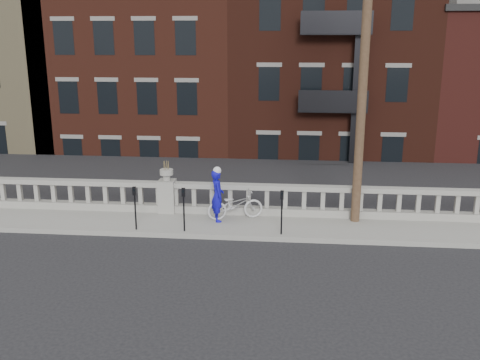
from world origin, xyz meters
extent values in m
plane|color=black|center=(0.00, 0.00, 0.00)|extent=(120.00, 120.00, 0.00)
cube|color=gray|center=(0.00, 3.00, 0.07)|extent=(32.00, 2.20, 0.15)
cube|color=gray|center=(0.00, 3.95, 0.28)|extent=(28.00, 0.34, 0.25)
cube|color=gray|center=(0.00, 3.95, 1.10)|extent=(28.00, 0.34, 0.16)
cube|color=gray|center=(0.00, 3.95, 0.70)|extent=(0.55, 0.55, 1.10)
cylinder|color=gray|center=(0.00, 3.95, 1.35)|extent=(0.24, 0.24, 0.20)
cylinder|color=gray|center=(0.00, 3.95, 1.53)|extent=(0.44, 0.44, 0.18)
cube|color=#605E59|center=(0.00, 4.30, -2.42)|extent=(36.00, 0.50, 5.15)
cube|color=black|center=(0.00, 25.95, -5.25)|extent=(80.00, 44.00, 0.50)
cube|color=#595651|center=(-2.00, 8.45, -3.00)|extent=(16.00, 7.00, 4.00)
cube|color=#471E14|center=(-4.00, 19.95, 2.00)|extent=(10.00, 14.00, 14.00)
cube|color=#38170F|center=(6.00, 19.95, 2.75)|extent=(10.00, 14.00, 15.50)
cylinder|color=#422D1E|center=(6.20, 3.60, 5.15)|extent=(0.28, 0.28, 10.00)
cylinder|color=black|center=(-0.58, 2.15, 0.70)|extent=(0.05, 0.05, 1.10)
cube|color=black|center=(-0.58, 2.15, 1.38)|extent=(0.10, 0.08, 0.26)
cube|color=black|center=(-0.58, 2.10, 1.42)|extent=(0.06, 0.01, 0.08)
cylinder|color=black|center=(0.92, 2.15, 0.70)|extent=(0.05, 0.05, 1.10)
cube|color=black|center=(0.92, 2.15, 1.38)|extent=(0.10, 0.08, 0.26)
cube|color=black|center=(0.92, 2.10, 1.42)|extent=(0.06, 0.01, 0.08)
cylinder|color=black|center=(3.86, 2.15, 0.70)|extent=(0.05, 0.05, 1.10)
cube|color=black|center=(3.86, 2.15, 1.38)|extent=(0.10, 0.08, 0.26)
cube|color=black|center=(3.86, 2.10, 1.42)|extent=(0.06, 0.01, 0.08)
imported|color=silver|center=(2.34, 3.44, 0.63)|extent=(1.92, 1.17, 0.95)
imported|color=#100BAD|center=(1.80, 3.20, 0.99)|extent=(0.56, 0.70, 1.67)
camera|label=1|loc=(4.05, -12.93, 5.85)|focal=40.00mm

